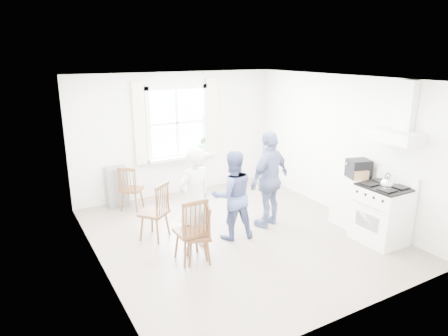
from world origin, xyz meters
TOP-DOWN VIEW (x-y plane):
  - room_shell at (0.00, 0.00)m, footprint 4.62×5.12m
  - window_assembly at (0.00, 2.45)m, footprint 1.88×0.24m
  - range_hood at (2.07, -1.35)m, footprint 0.45×0.76m
  - shelf_unit at (-1.40, 2.33)m, footprint 0.40×0.30m
  - gas_stove at (1.91, -1.35)m, footprint 0.68×0.76m
  - kettle at (1.79, -1.48)m, footprint 0.19×0.19m
  - low_cabinet at (1.98, -0.65)m, footprint 0.50×0.55m
  - stereo_stack at (2.01, -0.71)m, footprint 0.44×0.41m
  - cardboard_box at (1.95, -0.79)m, footprint 0.31×0.27m
  - windsor_chair_a at (-1.19, 0.48)m, footprint 0.58×0.57m
  - windsor_chair_b at (-1.04, -0.49)m, footprint 0.43×0.42m
  - windsor_chair_c at (-0.87, -0.50)m, footprint 0.46×0.47m
  - person_left at (-0.84, -0.12)m, footprint 0.73×0.73m
  - person_mid at (-0.12, -0.04)m, footprint 0.85×0.85m
  - person_right at (0.70, 0.07)m, footprint 1.28×1.28m
  - potted_plant at (0.52, 2.36)m, footprint 0.26×0.26m
  - windsor_chair_d at (-1.26, 1.93)m, footprint 0.53×0.53m

SIDE VIEW (x-z plane):
  - shelf_unit at x=-1.40m, z-range 0.00..0.80m
  - low_cabinet at x=1.98m, z-range 0.00..0.90m
  - gas_stove at x=1.91m, z-range -0.08..1.04m
  - windsor_chair_c at x=-0.87m, z-range 0.10..0.97m
  - windsor_chair_d at x=-1.26m, z-range 0.10..1.00m
  - windsor_chair_a at x=-1.19m, z-range 0.11..1.10m
  - windsor_chair_b at x=-1.04m, z-range 0.11..1.11m
  - person_mid at x=-0.12m, z-range 0.00..1.49m
  - person_left at x=-0.84m, z-range 0.00..1.66m
  - person_right at x=0.70m, z-range 0.00..1.72m
  - cardboard_box at x=1.95m, z-range 0.90..1.06m
  - potted_plant at x=0.52m, z-range 0.85..1.20m
  - kettle at x=1.79m, z-range 0.91..1.18m
  - stereo_stack at x=2.01m, z-range 0.90..1.22m
  - room_shell at x=0.00m, z-range -0.02..2.62m
  - window_assembly at x=0.00m, z-range 0.61..2.31m
  - range_hood at x=2.07m, z-range 1.43..2.37m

